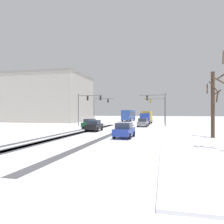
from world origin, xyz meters
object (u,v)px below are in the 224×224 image
car_dark_green_second (90,123)px  bus_oncoming (129,115)px  car_black_third (94,126)px  box_truck_delivery (146,117)px  traffic_signal_near_right (158,104)px  car_grey_lead (143,122)px  office_building_far_left_block (44,99)px  traffic_signal_far_right (159,106)px  bare_tree_sidewalk_mid (213,104)px  traffic_signal_far_left (99,106)px  traffic_signal_near_left (86,103)px  car_blue_fourth (124,130)px

car_dark_green_second → bus_oncoming: bus_oncoming is taller
car_black_third → box_truck_delivery: (5.90, 22.32, 0.82)m
traffic_signal_near_right → car_dark_green_second: size_ratio=1.56×
car_grey_lead → bus_oncoming: bus_oncoming is taller
traffic_signal_near_right → office_building_far_left_block: size_ratio=0.25×
traffic_signal_far_right → bare_tree_sidewalk_mid: (6.18, -29.37, -0.67)m
box_truck_delivery → traffic_signal_far_left: bearing=-171.3°
traffic_signal_far_right → traffic_signal_far_left: same height
car_black_third → bare_tree_sidewalk_mid: (15.05, -4.79, 2.87)m
car_dark_green_second → car_black_third: size_ratio=1.00×
car_dark_green_second → office_building_far_left_block: (-22.40, 22.56, 6.03)m
traffic_signal_near_left → car_dark_green_second: size_ratio=1.56×
car_grey_lead → bus_oncoming: 26.13m
traffic_signal_near_left → traffic_signal_near_right: 14.09m
car_black_third → office_building_far_left_block: 37.97m
car_grey_lead → box_truck_delivery: size_ratio=0.56×
car_grey_lead → office_building_far_left_block: size_ratio=0.16×
traffic_signal_near_left → bare_tree_sidewalk_mid: bare_tree_sidewalk_mid is taller
box_truck_delivery → car_black_third: bearing=-104.8°
traffic_signal_far_left → car_blue_fourth: (11.10, -27.72, -3.55)m
traffic_signal_far_right → box_truck_delivery: bearing=-142.7°
traffic_signal_far_right → bare_tree_sidewalk_mid: 30.02m
car_grey_lead → bus_oncoming: (-6.73, 25.22, 1.18)m
car_dark_green_second → bare_tree_sidewalk_mid: (17.57, -10.23, 2.87)m
car_blue_fourth → bus_oncoming: 44.17m
bare_tree_sidewalk_mid → office_building_far_left_block: office_building_far_left_block is taller
box_truck_delivery → traffic_signal_far_right: bearing=37.3°
box_truck_delivery → traffic_signal_near_right: bearing=-73.0°
bus_oncoming → bare_tree_sidewalk_mid: bearing=-69.2°
car_grey_lead → office_building_far_left_block: bearing=151.8°
car_dark_green_second → car_blue_fourth: (8.25, -12.57, 0.00)m
bus_oncoming → traffic_signal_near_right: bearing=-68.3°
office_building_far_left_block → car_black_third: bearing=-48.3°
bus_oncoming → traffic_signal_far_right: bearing=-51.6°
traffic_signal_near_right → car_dark_green_second: bearing=-147.9°
bare_tree_sidewalk_mid → traffic_signal_near_left: bearing=142.7°
traffic_signal_near_right → bare_tree_sidewalk_mid: (6.17, -17.39, -0.67)m
traffic_signal_near_left → traffic_signal_far_left: bearing=91.8°
traffic_signal_near_left → car_black_third: size_ratio=1.56×
traffic_signal_near_left → car_black_third: bearing=-64.3°
bare_tree_sidewalk_mid → traffic_signal_near_right: bearing=109.5°
traffic_signal_near_right → car_blue_fourth: (-3.16, -19.72, -3.55)m
office_building_far_left_block → car_grey_lead: bearing=-28.2°
traffic_signal_near_right → car_grey_lead: traffic_signal_near_right is taller
traffic_signal_near_left → car_black_third: 12.29m
car_black_third → bare_tree_sidewalk_mid: bare_tree_sidewalk_mid is taller
car_blue_fourth → bare_tree_sidewalk_mid: bare_tree_sidewalk_mid is taller
car_black_third → bus_oncoming: bus_oncoming is taller
bus_oncoming → traffic_signal_near_left: bearing=-99.6°
car_dark_green_second → car_blue_fourth: bearing=-56.7°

